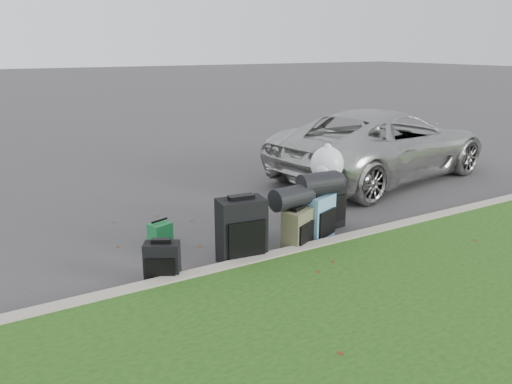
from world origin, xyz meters
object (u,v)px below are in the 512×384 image
suv (383,144)px  suitcase_small_black (162,263)px  suitcase_teal (318,218)px  suitcase_olive (297,230)px  suitcase_large_black_right (328,204)px  tote_green (160,234)px  suitcase_large_black_left (241,231)px  tote_navy (247,228)px

suv → suitcase_small_black: (-5.47, -2.29, -0.44)m
suv → suitcase_teal: 3.89m
suv → suitcase_olive: (-3.65, -2.28, -0.41)m
suitcase_large_black_right → tote_green: size_ratio=2.29×
suitcase_olive → tote_green: 1.82m
suitcase_large_black_left → tote_navy: bearing=63.0°
suitcase_large_black_right → tote_navy: (-1.25, 0.17, -0.19)m
suitcase_olive → tote_green: bearing=118.1°
suitcase_small_black → tote_green: (0.36, 1.09, -0.09)m
suitcase_small_black → suitcase_large_black_right: 2.77m
suitcase_teal → tote_green: size_ratio=2.13×
tote_navy → suitcase_small_black: bearing=-176.4°
suitcase_small_black → tote_green: bearing=100.9°
suv → suitcase_olive: size_ratio=8.84×
suv → suitcase_teal: size_ratio=7.54×
suv → suitcase_olive: bearing=112.3°
suitcase_large_black_left → suitcase_teal: suitcase_large_black_left is taller
suitcase_large_black_left → tote_green: 1.25m
suitcase_teal → suitcase_large_black_left: bearing=163.4°
suitcase_small_black → suitcase_teal: 2.26m
suitcase_olive → tote_green: size_ratio=1.81×
suitcase_olive → suitcase_large_black_right: (0.89, 0.51, 0.07)m
suitcase_small_black → tote_navy: bearing=54.7°
suitcase_large_black_right → tote_green: 2.43m
suitcase_large_black_left → tote_navy: suitcase_large_black_left is taller
suv → tote_green: size_ratio=16.04×
suv → suitcase_teal: (-3.22, -2.15, -0.36)m
suv → suitcase_large_black_right: size_ratio=7.00×
suitcase_teal → suitcase_large_black_right: suitcase_large_black_right is taller
suitcase_small_black → suitcase_large_black_left: bearing=32.4°
suitcase_small_black → suitcase_teal: (2.25, 0.14, 0.08)m
suv → tote_navy: (-4.01, -1.60, -0.52)m
suv → suitcase_large_black_right: suv is taller
suitcase_small_black → tote_navy: 1.62m
suitcase_small_black → suitcase_large_black_left: (1.03, 0.05, 0.16)m
suitcase_large_black_left → suv: bearing=34.0°
suv → suitcase_large_black_left: 4.98m
suv → tote_navy: bearing=102.0°
suitcase_large_black_left → tote_navy: 0.81m
suitcase_teal → suitcase_large_black_right: bearing=18.6°
suitcase_large_black_left → tote_green: (-0.67, 1.03, -0.25)m
suv → suitcase_small_black: suv is taller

